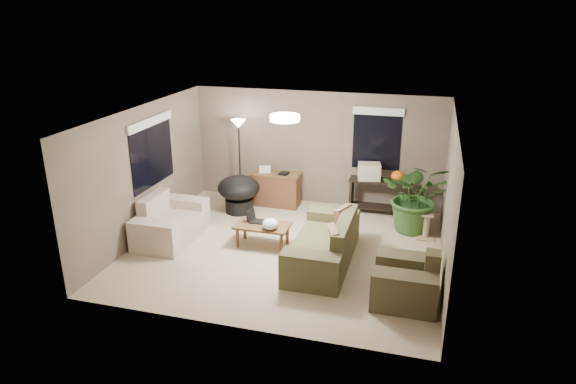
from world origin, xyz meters
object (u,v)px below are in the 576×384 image
(cat_scratching_post, at_px, (426,228))
(papasan_chair, at_px, (239,191))
(console_table, at_px, (380,194))
(floor_lamp, at_px, (239,134))
(desk, at_px, (276,189))
(loveseat, at_px, (170,224))
(coffee_table, at_px, (262,228))
(houseplant, at_px, (416,204))
(main_sofa, at_px, (325,247))
(armchair, at_px, (406,283))

(cat_scratching_post, bearing_deg, papasan_chair, 175.64)
(console_table, xyz_separation_m, floor_lamp, (-3.06, -0.24, 1.16))
(desk, bearing_deg, floor_lamp, -171.58)
(console_table, bearing_deg, loveseat, -147.91)
(coffee_table, distance_m, console_table, 2.88)
(coffee_table, bearing_deg, desk, 100.02)
(desk, distance_m, houseplant, 3.10)
(main_sofa, relative_size, floor_lamp, 1.15)
(desk, bearing_deg, papasan_chair, -137.33)
(papasan_chair, relative_size, floor_lamp, 0.47)
(floor_lamp, bearing_deg, papasan_chair, -73.49)
(loveseat, bearing_deg, houseplant, 19.80)
(loveseat, xyz_separation_m, coffee_table, (1.81, 0.17, 0.06))
(coffee_table, height_order, console_table, console_table)
(cat_scratching_post, bearing_deg, main_sofa, -138.43)
(main_sofa, height_order, armchair, same)
(loveseat, distance_m, papasan_chair, 1.81)
(coffee_table, bearing_deg, cat_scratching_post, 21.49)
(console_table, bearing_deg, floor_lamp, -175.57)
(houseplant, distance_m, cat_scratching_post, 0.52)
(papasan_chair, relative_size, houseplant, 0.62)
(houseplant, xyz_separation_m, cat_scratching_post, (0.23, -0.30, -0.35))
(papasan_chair, height_order, houseplant, houseplant)
(floor_lamp, bearing_deg, loveseat, -107.41)
(desk, height_order, papasan_chair, papasan_chair)
(desk, bearing_deg, coffee_table, -79.98)
(floor_lamp, height_order, houseplant, floor_lamp)
(loveseat, xyz_separation_m, floor_lamp, (0.66, 2.09, 1.30))
(armchair, relative_size, houseplant, 0.69)
(console_table, bearing_deg, papasan_chair, -166.19)
(desk, distance_m, papasan_chair, 0.88)
(main_sofa, relative_size, cat_scratching_post, 4.40)
(houseplant, height_order, cat_scratching_post, houseplant)
(main_sofa, distance_m, loveseat, 3.06)
(desk, bearing_deg, main_sofa, -55.76)
(main_sofa, relative_size, papasan_chair, 2.43)
(loveseat, distance_m, console_table, 4.38)
(papasan_chair, distance_m, cat_scratching_post, 3.94)
(loveseat, xyz_separation_m, houseplant, (4.49, 1.62, 0.27))
(main_sofa, height_order, houseplant, houseplant)
(main_sofa, bearing_deg, loveseat, 177.03)
(coffee_table, relative_size, floor_lamp, 0.52)
(main_sofa, distance_m, papasan_chair, 2.87)
(armchair, bearing_deg, desk, 133.16)
(coffee_table, xyz_separation_m, floor_lamp, (-1.15, 1.92, 1.24))
(floor_lamp, bearing_deg, houseplant, -7.07)
(console_table, bearing_deg, houseplant, -42.60)
(armchair, distance_m, houseplant, 2.65)
(armchair, height_order, coffee_table, armchair)
(floor_lamp, bearing_deg, cat_scratching_post, -10.86)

